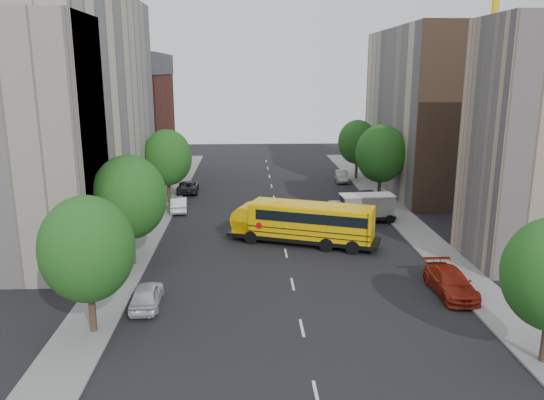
{
  "coord_description": "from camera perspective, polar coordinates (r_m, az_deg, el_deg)",
  "views": [
    {
      "loc": [
        -2.81,
        -39.88,
        13.43
      ],
      "look_at": [
        -0.87,
        2.0,
        3.19
      ],
      "focal_mm": 35.0,
      "sensor_mm": 36.0,
      "label": 1
    }
  ],
  "objects": [
    {
      "name": "building_right_far",
      "position": [
        63.54,
        16.69,
        9.17
      ],
      "size": [
        10.0,
        22.0,
        18.0
      ],
      "primitive_type": "cube",
      "color": "#BEAB94",
      "rests_on": "ground"
    },
    {
      "name": "street_tree_1",
      "position": [
        37.76,
        -15.11,
        0.28
      ],
      "size": [
        5.12,
        5.12,
        7.9
      ],
      "color": "#38281C",
      "rests_on": "ground"
    },
    {
      "name": "parked_car_1",
      "position": [
        52.68,
        -9.98,
        -0.45
      ],
      "size": [
        1.94,
        4.45,
        1.42
      ],
      "primitive_type": "imported",
      "rotation": [
        0.0,
        0.0,
        3.24
      ],
      "color": "white",
      "rests_on": "ground"
    },
    {
      "name": "street_tree_5",
      "position": [
        67.87,
        9.17,
        6.17
      ],
      "size": [
        4.86,
        4.86,
        7.51
      ],
      "color": "#38281C",
      "rests_on": "ground"
    },
    {
      "name": "parked_car_3",
      "position": [
        34.8,
        18.65,
        -8.37
      ],
      "size": [
        2.23,
        5.3,
        1.53
      ],
      "primitive_type": "imported",
      "rotation": [
        0.0,
        0.0,
        0.02
      ],
      "color": "maroon",
      "rests_on": "ground"
    },
    {
      "name": "building_left_cream",
      "position": [
        48.45,
        -21.17,
        8.76
      ],
      "size": [
        10.0,
        26.0,
        20.0
      ],
      "primitive_type": "cube",
      "color": "beige",
      "rests_on": "ground"
    },
    {
      "name": "parked_car_0",
      "position": [
        32.2,
        -13.35,
        -9.93
      ],
      "size": [
        1.81,
        4.21,
        1.41
      ],
      "primitive_type": "imported",
      "rotation": [
        0.0,
        0.0,
        3.18
      ],
      "color": "silver",
      "rests_on": "ground"
    },
    {
      "name": "sidewalk_right",
      "position": [
        48.96,
        14.47,
        -2.56
      ],
      "size": [
        3.0,
        80.0,
        0.12
      ],
      "primitive_type": "cube",
      "color": "slate",
      "rests_on": "ground"
    },
    {
      "name": "street_tree_4",
      "position": [
        56.24,
        11.64,
        4.91
      ],
      "size": [
        5.25,
        5.25,
        8.1
      ],
      "color": "#38281C",
      "rests_on": "ground"
    },
    {
      "name": "parked_car_2",
      "position": [
        60.71,
        -9.01,
        1.44
      ],
      "size": [
        2.47,
        5.03,
        1.38
      ],
      "primitive_type": "imported",
      "rotation": [
        0.0,
        0.0,
        3.18
      ],
      "color": "black",
      "rests_on": "ground"
    },
    {
      "name": "parked_car_5",
      "position": [
        66.39,
        7.48,
        2.55
      ],
      "size": [
        1.7,
        4.24,
        1.37
      ],
      "primitive_type": "imported",
      "rotation": [
        0.0,
        0.0,
        -0.06
      ],
      "color": "gray",
      "rests_on": "ground"
    },
    {
      "name": "lane_markings",
      "position": [
        51.73,
        0.55,
        -1.31
      ],
      "size": [
        0.15,
        64.0,
        0.01
      ],
      "primitive_type": "cube",
      "color": "silver",
      "rests_on": "ground"
    },
    {
      "name": "street_tree_2",
      "position": [
        55.17,
        -11.19,
        4.5
      ],
      "size": [
        4.99,
        4.99,
        7.71
      ],
      "color": "#38281C",
      "rests_on": "ground"
    },
    {
      "name": "safari_truck",
      "position": [
        48.78,
        9.66,
        -0.8
      ],
      "size": [
        6.11,
        2.61,
        2.55
      ],
      "rotation": [
        0.0,
        0.0,
        0.07
      ],
      "color": "black",
      "rests_on": "ground"
    },
    {
      "name": "building_left_near",
      "position": [
        38.81,
        -25.77,
        5.08
      ],
      "size": [
        10.0,
        7.0,
        17.0
      ],
      "primitive_type": "cube",
      "color": "#BEAB94",
      "rests_on": "ground"
    },
    {
      "name": "building_right_sidewall",
      "position": [
        53.3,
        20.55,
        8.1
      ],
      "size": [
        10.1,
        0.3,
        18.0
      ],
      "primitive_type": "cube",
      "color": "brown",
      "rests_on": "ground"
    },
    {
      "name": "parked_car_4",
      "position": [
        55.29,
        10.39,
        0.24
      ],
      "size": [
        1.82,
        4.41,
        1.49
      ],
      "primitive_type": "imported",
      "rotation": [
        0.0,
        0.0,
        -0.01
      ],
      "color": "#2F3453",
      "rests_on": "ground"
    },
    {
      "name": "street_tree_0",
      "position": [
        28.53,
        -19.27,
        -5.01
      ],
      "size": [
        4.8,
        4.8,
        7.41
      ],
      "color": "#38281C",
      "rests_on": "ground"
    },
    {
      "name": "building_left_redbrick",
      "position": [
        69.9,
        -15.32,
        7.56
      ],
      "size": [
        10.0,
        15.0,
        13.0
      ],
      "primitive_type": "cube",
      "color": "maroon",
      "rests_on": "ground"
    },
    {
      "name": "school_bus",
      "position": [
        41.93,
        3.19,
        -2.27
      ],
      "size": [
        12.16,
        6.73,
        3.38
      ],
      "rotation": [
        0.0,
        0.0,
        -0.36
      ],
      "color": "black",
      "rests_on": "ground"
    },
    {
      "name": "ground",
      "position": [
        42.17,
        1.31,
        -4.84
      ],
      "size": [
        120.0,
        120.0,
        0.0
      ],
      "primitive_type": "plane",
      "color": "black",
      "rests_on": "ground"
    },
    {
      "name": "sidewalk_left",
      "position": [
        47.62,
        -13.07,
        -2.94
      ],
      "size": [
        3.0,
        80.0,
        0.12
      ],
      "primitive_type": "cube",
      "color": "slate",
      "rests_on": "ground"
    }
  ]
}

